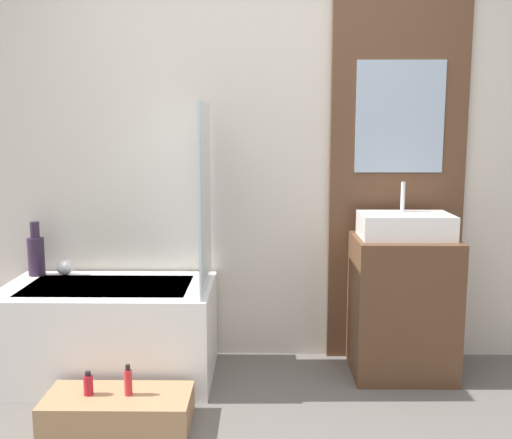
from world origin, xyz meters
TOP-DOWN VIEW (x-y plane):
  - wall_tiled_back at (0.00, 1.58)m, footprint 4.20×0.06m
  - wall_wood_accent at (0.80, 1.53)m, footprint 0.80×0.04m
  - bathtub at (-0.87, 1.19)m, footprint 1.16×0.67m
  - glass_shower_screen at (-0.31, 1.17)m, footprint 0.01×0.57m
  - wooden_step_bench at (-0.69, 0.65)m, footprint 0.70×0.33m
  - vanity_cabinet at (0.80, 1.28)m, footprint 0.56×0.47m
  - sink at (0.80, 1.28)m, footprint 0.51×0.32m
  - vase_tall_dark at (-1.35, 1.43)m, footprint 0.10×0.10m
  - vase_round_light at (-1.19, 1.43)m, footprint 0.09×0.09m
  - bottle_soap_primary at (-0.83, 0.65)m, footprint 0.05×0.05m
  - bottle_soap_secondary at (-0.64, 0.65)m, footprint 0.04×0.04m

SIDE VIEW (x-z plane):
  - wooden_step_bench at x=-0.69m, z-range 0.00..0.15m
  - bottle_soap_primary at x=-0.83m, z-range 0.14..0.26m
  - bottle_soap_secondary at x=-0.64m, z-range 0.14..0.29m
  - bathtub at x=-0.87m, z-range 0.00..0.54m
  - vanity_cabinet at x=0.80m, z-range 0.00..0.80m
  - vase_round_light at x=-1.19m, z-range 0.54..0.63m
  - vase_tall_dark at x=-1.35m, z-range 0.51..0.83m
  - sink at x=0.80m, z-range 0.71..1.02m
  - glass_shower_screen at x=-0.31m, z-range 0.54..1.54m
  - wall_tiled_back at x=0.00m, z-range 0.00..2.60m
  - wall_wood_accent at x=0.80m, z-range 0.01..2.61m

